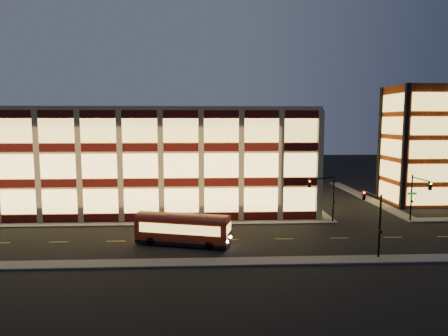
{
  "coord_description": "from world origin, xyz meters",
  "views": [
    {
      "loc": [
        7.43,
        -47.58,
        12.69
      ],
      "look_at": [
        10.13,
        8.0,
        6.11
      ],
      "focal_mm": 32.0,
      "sensor_mm": 36.0,
      "label": 1
    }
  ],
  "objects": [
    {
      "name": "sidewalk_office_east",
      "position": [
        23.0,
        17.0,
        0.07
      ],
      "size": [
        2.0,
        30.0,
        0.15
      ],
      "primitive_type": "cube",
      "color": "#514F4C",
      "rests_on": "ground"
    },
    {
      "name": "office_building",
      "position": [
        -2.91,
        16.91,
        7.25
      ],
      "size": [
        50.45,
        30.45,
        14.5
      ],
      "color": "tan",
      "rests_on": "ground"
    },
    {
      "name": "traffic_signal_near",
      "position": [
        23.5,
        -11.03,
        4.13
      ],
      "size": [
        0.32,
        4.45,
        6.0
      ],
      "color": "black",
      "rests_on": "ground"
    },
    {
      "name": "sidewalk_tower_west",
      "position": [
        34.0,
        17.0,
        0.07
      ],
      "size": [
        2.0,
        30.0,
        0.15
      ],
      "primitive_type": "cube",
      "color": "#514F4C",
      "rests_on": "ground"
    },
    {
      "name": "trolley_bus",
      "position": [
        5.13,
        -7.42,
        1.81
      ],
      "size": [
        9.93,
        4.89,
        3.27
      ],
      "rotation": [
        0.0,
        0.0,
        -0.27
      ],
      "color": "maroon",
      "rests_on": "ground"
    },
    {
      "name": "traffic_signal_far",
      "position": [
        22.21,
        0.24,
        4.11
      ],
      "size": [
        3.79,
        1.87,
        6.0
      ],
      "color": "black",
      "rests_on": "ground"
    },
    {
      "name": "ground",
      "position": [
        0.0,
        0.0,
        0.0
      ],
      "size": [
        200.0,
        200.0,
        0.0
      ],
      "primitive_type": "plane",
      "color": "black",
      "rests_on": "ground"
    },
    {
      "name": "sidewalk_near",
      "position": [
        0.0,
        -13.0,
        0.07
      ],
      "size": [
        100.0,
        2.0,
        0.15
      ],
      "primitive_type": "cube",
      "color": "#514F4C",
      "rests_on": "ground"
    },
    {
      "name": "sidewalk_office_south",
      "position": [
        -3.0,
        1.0,
        0.07
      ],
      "size": [
        54.0,
        2.0,
        0.15
      ],
      "primitive_type": "cube",
      "color": "#514F4C",
      "rests_on": "ground"
    },
    {
      "name": "stair_tower",
      "position": [
        39.95,
        11.95,
        8.99
      ],
      "size": [
        8.6,
        8.6,
        18.0
      ],
      "color": "#8C3814",
      "rests_on": "ground"
    },
    {
      "name": "traffic_signal_right",
      "position": [
        33.5,
        -0.62,
        4.1
      ],
      "size": [
        1.2,
        4.37,
        6.0
      ],
      "color": "black",
      "rests_on": "ground"
    }
  ]
}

